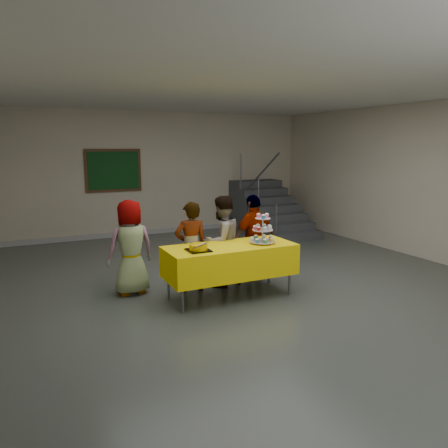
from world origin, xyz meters
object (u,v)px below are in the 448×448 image
(cupcake_stand, at_px, (263,232))
(noticeboard, at_px, (114,170))
(bear_cake, at_px, (198,247))
(schoolchild_c, at_px, (222,241))
(bake_table, at_px, (230,260))
(schoolchild_b, at_px, (191,247))
(schoolchild_d, at_px, (254,238))
(staircase, at_px, (266,212))
(schoolchild_a, at_px, (131,247))

(cupcake_stand, relative_size, noticeboard, 0.34)
(bear_cake, distance_m, schoolchild_c, 0.91)
(cupcake_stand, height_order, noticeboard, noticeboard)
(bake_table, distance_m, schoolchild_c, 0.56)
(schoolchild_c, relative_size, noticeboard, 1.10)
(cupcake_stand, height_order, schoolchild_b, schoolchild_b)
(bear_cake, height_order, schoolchild_c, schoolchild_c)
(bake_table, height_order, bear_cake, bear_cake)
(schoolchild_c, bearing_deg, schoolchild_d, 167.18)
(schoolchild_c, bearing_deg, noticeboard, -98.65)
(bear_cake, bearing_deg, schoolchild_b, 77.98)
(schoolchild_d, xyz_separation_m, noticeboard, (-1.33, 4.36, 0.90))
(schoolchild_b, relative_size, staircase, 0.57)
(schoolchild_a, bearing_deg, schoolchild_c, 163.25)
(cupcake_stand, relative_size, schoolchild_c, 0.31)
(cupcake_stand, distance_m, schoolchild_b, 1.10)
(bake_table, height_order, staircase, staircase)
(staircase, height_order, noticeboard, noticeboard)
(bake_table, relative_size, staircase, 0.78)
(schoolchild_a, xyz_separation_m, staircase, (4.32, 3.32, -0.22))
(schoolchild_d, bearing_deg, noticeboard, -85.05)
(bear_cake, bearing_deg, schoolchild_c, 44.11)
(schoolchild_c, bearing_deg, schoolchild_b, -15.54)
(bake_table, distance_m, cupcake_stand, 0.63)
(schoolchild_d, distance_m, noticeboard, 4.64)
(schoolchild_d, bearing_deg, bear_cake, 16.57)
(cupcake_stand, distance_m, bear_cake, 1.03)
(bake_table, bearing_deg, noticeboard, 96.98)
(cupcake_stand, xyz_separation_m, schoolchild_b, (-0.90, 0.58, -0.26))
(schoolchild_a, xyz_separation_m, schoolchild_c, (1.36, -0.25, 0.01))
(cupcake_stand, xyz_separation_m, staircase, (2.58, 4.17, -0.45))
(cupcake_stand, bearing_deg, schoolchild_c, 122.19)
(schoolchild_c, bearing_deg, staircase, -147.52)
(noticeboard, bearing_deg, schoolchild_d, -73.07)
(bake_table, xyz_separation_m, schoolchild_c, (0.12, 0.52, 0.16))
(bake_table, xyz_separation_m, bear_cake, (-0.53, -0.11, 0.27))
(bake_table, relative_size, bear_cake, 5.25)
(bake_table, height_order, noticeboard, noticeboard)
(schoolchild_a, bearing_deg, bake_table, 141.92)
(schoolchild_c, distance_m, staircase, 4.64)
(staircase, bearing_deg, noticeboard, 167.20)
(schoolchild_b, bearing_deg, cupcake_stand, 153.26)
(schoolchild_c, height_order, staircase, staircase)
(bear_cake, relative_size, schoolchild_d, 0.25)
(bear_cake, distance_m, schoolchild_a, 1.14)
(bear_cake, height_order, noticeboard, noticeboard)
(schoolchild_a, bearing_deg, staircase, -148.68)
(bake_table, distance_m, schoolchild_a, 1.48)
(cupcake_stand, relative_size, bear_cake, 1.24)
(schoolchild_b, relative_size, noticeboard, 1.05)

